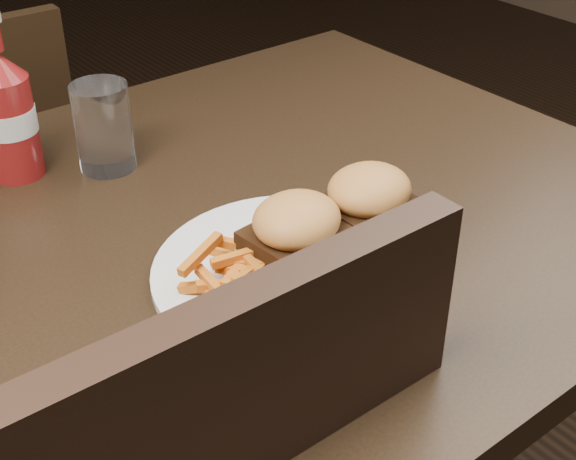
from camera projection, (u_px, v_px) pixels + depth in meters
dining_table at (159, 263)px, 0.86m from camera, size 1.20×0.80×0.04m
plate at (294, 271)px, 0.81m from camera, size 0.29×0.29×0.01m
sandwich_half_a at (296, 260)px, 0.80m from camera, size 0.09×0.08×0.02m
sandwich_half_b at (367, 228)px, 0.85m from camera, size 0.08×0.08×0.02m
fries_pile at (253, 270)px, 0.77m from camera, size 0.15×0.15×0.05m
ketchup_bottle at (10, 129)px, 0.96m from camera, size 0.07×0.07×0.13m
tumbler at (103, 127)px, 0.97m from camera, size 0.09×0.09×0.11m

